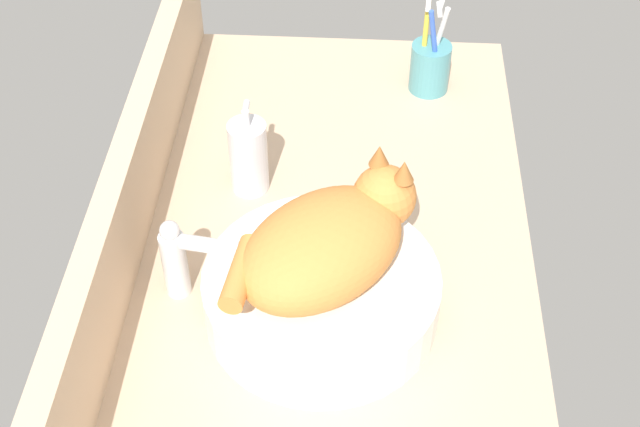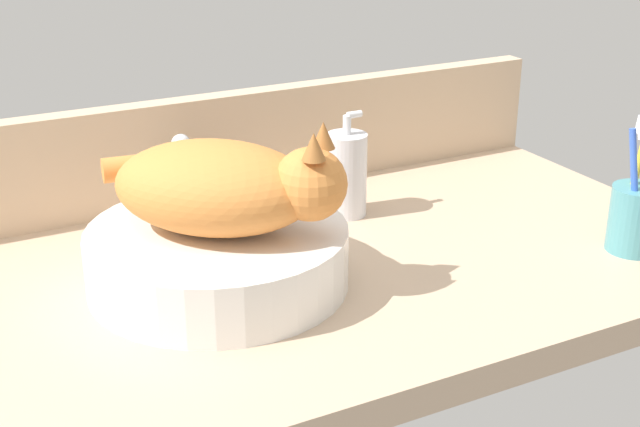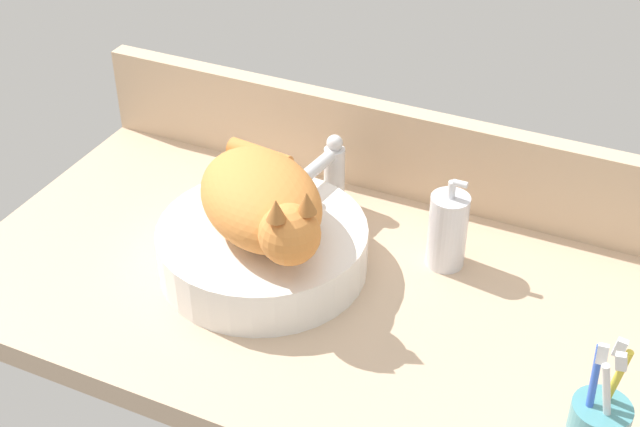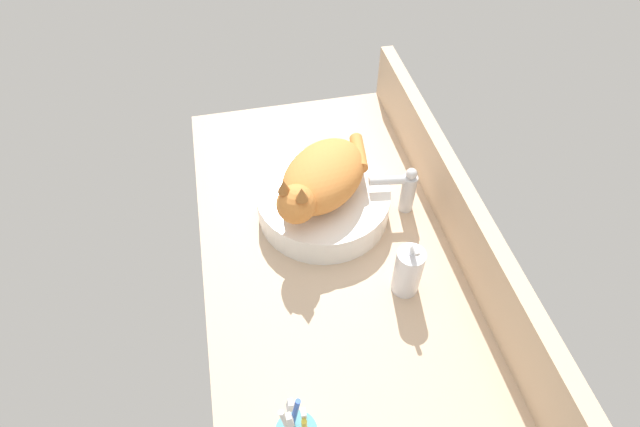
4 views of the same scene
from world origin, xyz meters
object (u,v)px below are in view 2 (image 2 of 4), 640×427
sink_basin (218,257)px  toothbrush_cup (636,215)px  cat (226,186)px  soap_dispenser (346,174)px  faucet (185,179)px

sink_basin → toothbrush_cup: bearing=-16.8°
cat → sink_basin: bearing=141.4°
soap_dispenser → toothbrush_cup: (28.35, -29.30, -1.28)cm
toothbrush_cup → sink_basin: bearing=163.2°
sink_basin → toothbrush_cup: (53.81, -16.24, 1.28)cm
sink_basin → soap_dispenser: soap_dispenser is taller
faucet → soap_dispenser: size_ratio=0.86×
faucet → soap_dispenser: soap_dispenser is taller
faucet → soap_dispenser: 23.65cm
soap_dispenser → toothbrush_cup: 40.79cm
cat → soap_dispenser: cat is taller
sink_basin → soap_dispenser: 28.73cm
cat → toothbrush_cup: bearing=-16.3°
cat → toothbrush_cup: (52.74, -15.38, -8.26)cm
soap_dispenser → cat: bearing=-150.3°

